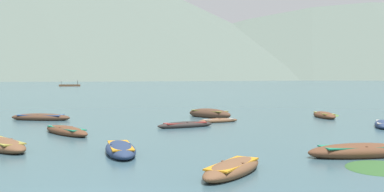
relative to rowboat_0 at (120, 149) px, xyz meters
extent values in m
plane|color=#385660|center=(0.87, 1492.00, -0.17)|extent=(6000.00, 6000.00, 0.00)
cone|color=#56665B|center=(-145.46, 1488.30, 227.11)|extent=(1290.21, 1290.21, 454.56)
cone|color=#56665B|center=(345.64, 1665.28, 259.32)|extent=(1971.60, 1971.60, 518.99)
ellipsoid|color=navy|center=(0.00, 0.00, -0.01)|extent=(2.22, 3.89, 0.56)
cube|color=orange|center=(0.00, 0.00, 0.16)|extent=(1.60, 2.80, 0.05)
cube|color=navy|center=(0.00, 0.00, 0.21)|extent=(0.76, 0.31, 0.04)
ellipsoid|color=#4C3323|center=(3.15, 16.84, 0.08)|extent=(4.01, 3.82, 0.84)
cube|color=olive|center=(3.15, 16.84, 0.33)|extent=(2.88, 2.75, 0.05)
cube|color=#4C3323|center=(3.15, 16.84, 0.38)|extent=(0.70, 0.76, 0.04)
ellipsoid|color=#4C3323|center=(-8.84, 13.84, 0.00)|extent=(4.55, 1.74, 0.60)
cube|color=#28519E|center=(-8.84, 13.84, 0.18)|extent=(3.28, 1.25, 0.05)
cube|color=#4C3323|center=(-8.84, 13.84, 0.23)|extent=(0.17, 0.88, 0.04)
ellipsoid|color=brown|center=(9.20, -0.05, 0.02)|extent=(4.39, 2.26, 0.64)
cube|color=#197A56|center=(9.20, -0.05, 0.21)|extent=(3.16, 1.63, 0.05)
cube|color=brown|center=(9.20, -0.05, 0.26)|extent=(0.29, 0.89, 0.04)
ellipsoid|color=brown|center=(3.83, 12.94, -0.07)|extent=(2.98, 2.16, 0.35)
cube|color=#B7B2A3|center=(3.83, 12.94, 0.04)|extent=(2.15, 1.56, 0.05)
cube|color=brown|center=(3.83, 12.94, 0.09)|extent=(0.32, 0.47, 0.04)
ellipsoid|color=brown|center=(-4.26, 6.01, -0.01)|extent=(3.86, 3.94, 0.55)
cube|color=#197A56|center=(-4.26, 6.01, 0.15)|extent=(2.78, 2.84, 0.05)
cube|color=brown|center=(-4.26, 6.01, 0.20)|extent=(0.58, 0.57, 0.04)
ellipsoid|color=brown|center=(11.86, 17.07, -0.01)|extent=(1.53, 3.84, 0.56)
cube|color=olive|center=(11.86, 17.07, 0.16)|extent=(1.10, 2.77, 0.05)
cube|color=brown|center=(11.86, 17.07, 0.21)|extent=(0.79, 0.16, 0.04)
ellipsoid|color=navy|center=(13.90, 10.67, -0.02)|extent=(1.99, 3.79, 0.50)
cube|color=#B7B2A3|center=(13.90, 10.67, 0.13)|extent=(1.44, 2.73, 0.05)
cube|color=navy|center=(13.90, 10.67, 0.18)|extent=(0.62, 0.27, 0.04)
ellipsoid|color=#2D2826|center=(1.83, 9.75, -0.04)|extent=(3.63, 2.70, 0.44)
cube|color=#B22D28|center=(1.83, 9.75, 0.09)|extent=(2.61, 1.94, 0.05)
cube|color=#2D2826|center=(1.83, 9.75, 0.14)|extent=(0.39, 0.57, 0.04)
ellipsoid|color=brown|center=(4.27, -3.44, -0.01)|extent=(2.49, 3.66, 0.53)
cube|color=orange|center=(4.27, -3.44, 0.14)|extent=(1.79, 2.64, 0.05)
cube|color=brown|center=(4.27, -3.44, 0.19)|extent=(0.70, 0.39, 0.04)
ellipsoid|color=brown|center=(-5.22, 0.89, 0.00)|extent=(3.86, 3.86, 0.58)
cube|color=olive|center=(-5.22, 0.89, 0.17)|extent=(2.78, 2.78, 0.05)
cube|color=brown|center=(-5.22, 0.89, 0.22)|extent=(0.65, 0.65, 0.04)
cube|color=brown|center=(-54.58, 154.48, 0.10)|extent=(8.58, 5.44, 0.90)
cylinder|color=#4C4742|center=(-57.10, 152.41, 1.22)|extent=(0.10, 0.10, 1.80)
cylinder|color=#4C4742|center=(-57.84, 154.43, 1.22)|extent=(0.10, 0.10, 1.80)
cylinder|color=#4C4742|center=(-51.32, 154.52, 1.22)|extent=(0.10, 0.10, 1.80)
cylinder|color=#4C4742|center=(-52.05, 156.54, 1.22)|extent=(0.10, 0.10, 1.80)
cube|color=beige|center=(-54.58, 154.48, 2.12)|extent=(7.21, 4.57, 0.12)
ellipsoid|color=#2D5628|center=(9.17, -2.21, -0.17)|extent=(3.00, 3.35, 0.14)
ellipsoid|color=#477033|center=(12.47, 18.64, -0.17)|extent=(3.08, 3.99, 0.14)
camera|label=1|loc=(3.83, -17.15, 2.77)|focal=41.65mm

